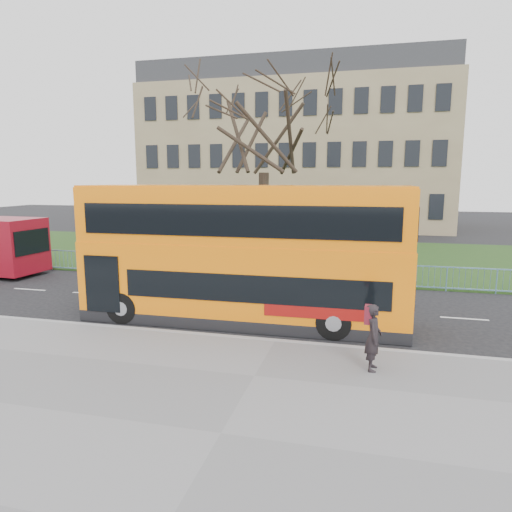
{
  "coord_description": "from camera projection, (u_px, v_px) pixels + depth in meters",
  "views": [
    {
      "loc": [
        2.55,
        -14.32,
        4.89
      ],
      "look_at": [
        -1.22,
        1.0,
        2.2
      ],
      "focal_mm": 32.0,
      "sensor_mm": 36.0,
      "label": 1
    }
  ],
  "objects": [
    {
      "name": "ground",
      "position": [
        284.0,
        328.0,
        15.13
      ],
      "size": [
        120.0,
        120.0,
        0.0
      ],
      "primitive_type": "plane",
      "color": "black",
      "rests_on": "ground"
    },
    {
      "name": "pavement",
      "position": [
        221.0,
        436.0,
        8.65
      ],
      "size": [
        80.0,
        10.5,
        0.12
      ],
      "primitive_type": "cube",
      "color": "slate",
      "rests_on": "ground"
    },
    {
      "name": "bare_tree",
      "position": [
        264.0,
        154.0,
        24.37
      ],
      "size": [
        8.54,
        8.54,
        12.2
      ],
      "primitive_type": null,
      "color": "black",
      "rests_on": "grass_verge"
    },
    {
      "name": "kerb",
      "position": [
        275.0,
        342.0,
        13.63
      ],
      "size": [
        80.0,
        0.2,
        0.14
      ],
      "primitive_type": "cube",
      "color": "gray",
      "rests_on": "ground"
    },
    {
      "name": "civic_building",
      "position": [
        298.0,
        159.0,
        48.64
      ],
      "size": [
        30.0,
        15.0,
        14.0
      ],
      "primitive_type": "cube",
      "color": "#857454",
      "rests_on": "ground"
    },
    {
      "name": "grass_verge",
      "position": [
        325.0,
        256.0,
        28.81
      ],
      "size": [
        80.0,
        15.4,
        0.08
      ],
      "primitive_type": "cube",
      "color": "#1D3C16",
      "rests_on": "ground"
    },
    {
      "name": "guard_railing",
      "position": [
        310.0,
        272.0,
        21.35
      ],
      "size": [
        40.0,
        0.12,
        1.1
      ],
      "primitive_type": null,
      "color": "#689AB9",
      "rests_on": "ground"
    },
    {
      "name": "pedestrian",
      "position": [
        373.0,
        337.0,
        11.38
      ],
      "size": [
        0.44,
        0.64,
        1.7
      ],
      "primitive_type": "imported",
      "rotation": [
        0.0,
        0.0,
        1.52
      ],
      "color": "black",
      "rests_on": "pavement"
    },
    {
      "name": "yellow_bus",
      "position": [
        242.0,
        251.0,
        15.45
      ],
      "size": [
        11.02,
        2.76,
        4.61
      ],
      "rotation": [
        0.0,
        0.0,
        0.01
      ],
      "color": "orange",
      "rests_on": "ground"
    }
  ]
}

